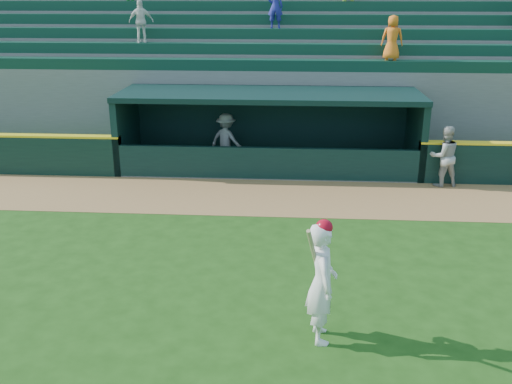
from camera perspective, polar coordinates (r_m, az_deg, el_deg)
ground at (r=11.38m, az=-0.55°, el=-8.87°), size 120.00×120.00×0.00m
warning_track at (r=15.86m, az=0.81°, el=-0.48°), size 40.00×3.00×0.01m
dugout_player_front at (r=17.42m, az=18.31°, el=3.42°), size 0.98×0.82×1.79m
dugout_player_inside at (r=18.59m, az=-2.99°, el=5.24°), size 1.28×1.04×1.72m
dugout at (r=18.47m, az=1.36°, el=6.74°), size 9.40×2.80×2.46m
stands at (r=22.78m, az=1.95°, el=11.77°), size 34.50×6.25×6.64m
batter_at_plate at (r=9.22m, az=6.60°, el=-8.84°), size 0.59×0.87×2.12m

